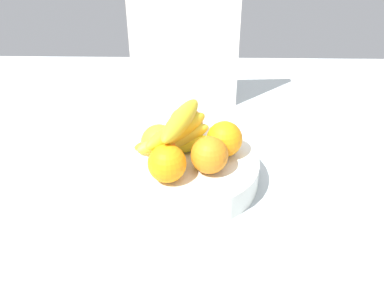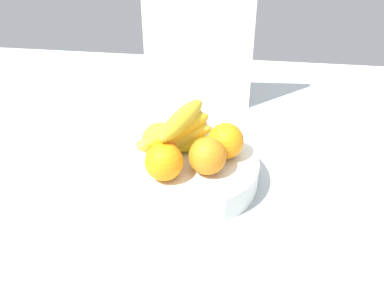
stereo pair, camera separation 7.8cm
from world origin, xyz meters
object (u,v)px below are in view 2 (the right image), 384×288
Objects in this scene: orange_back_left at (160,140)px; cutting_board at (198,43)px; orange_front_right at (226,141)px; orange_center at (190,123)px; orange_back_right at (164,162)px; fruit_bowl at (192,171)px; orange_front_left at (208,156)px; banana_bunch at (179,133)px.

cutting_board is at bearing 82.81° from orange_back_left.
orange_front_right is 1.00× the size of orange_center.
orange_back_left is 1.00× the size of orange_back_right.
fruit_bowl is at bearing 53.71° from orange_back_right.
orange_back_right is (-8.12, -2.90, 0.00)cm from orange_front_left.
orange_back_left is at bearing -125.13° from orange_center.
orange_center is 0.21× the size of cutting_board.
orange_front_right and orange_center have the same top height.
orange_front_left reaches higher than fruit_bowl.
cutting_board is at bearing 89.33° from banana_bunch.
banana_bunch is at bearing -94.42° from cutting_board.
orange_front_left is 11.09cm from orange_back_left.
cutting_board is (-9.26, 31.41, 8.53)cm from orange_front_right.
fruit_bowl is 9.49cm from orange_back_left.
orange_front_right is at bearing -77.32° from cutting_board.
fruit_bowl is 1.59× the size of banana_bunch.
orange_center is at bearing 143.77° from orange_front_right.
cutting_board reaches higher than orange_back_left.
orange_front_right is 0.43× the size of banana_bunch.
orange_back_right is at bearing -73.50° from orange_back_left.
orange_center is 1.00× the size of orange_back_right.
orange_back_left is 7.47cm from orange_back_right.
orange_center is at bearing -91.25° from cutting_board.
banana_bunch reaches higher than orange_back_right.
fruit_bowl is at bearing -79.90° from orange_center.
orange_back_right is (-3.15, -14.65, 0.00)cm from orange_center.
orange_center is (-8.15, 5.97, 0.00)cm from orange_front_right.
orange_center is 9.16cm from orange_back_left.
orange_back_right is at bearing -102.12° from orange_center.
fruit_bowl is 3.72× the size of orange_front_right.
fruit_bowl is at bearing -160.41° from orange_front_right.
banana_bunch is at bearing 15.11° from orange_back_left.
orange_front_left is 12.76cm from orange_center.
fruit_bowl is at bearing 135.61° from orange_front_left.
orange_front_left is 38.64cm from cutting_board.
orange_back_left is (-5.27, -7.49, 0.00)cm from orange_center.
orange_front_left is 1.00× the size of orange_front_right.
orange_front_left is at bearing -22.60° from orange_back_left.
orange_back_right is 0.43× the size of banana_bunch.
fruit_bowl is 3.72× the size of orange_back_left.
orange_front_right is 0.21× the size of cutting_board.
orange_center is 14.99cm from orange_back_right.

